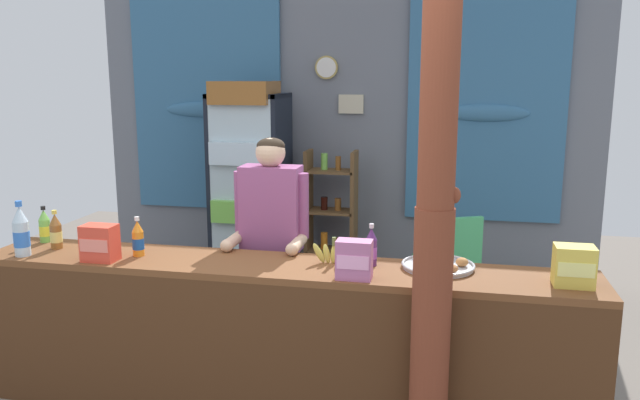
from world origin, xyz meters
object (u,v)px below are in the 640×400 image
object	(u,v)px
soda_bottle_lime_soda	(45,227)
snack_box_wafer	(354,260)
snack_box_crackers	(100,243)
stall_counter	(273,328)
banana_bunch	(334,253)
drink_fridge	(250,177)
soda_bottle_iced_tea	(56,232)
bottle_shelf_rack	(331,215)
plastic_lawn_chair	(450,258)
timber_post	(435,219)
soda_bottle_grape_soda	(371,248)
soda_bottle_orange_soda	(138,239)
soda_bottle_water	(21,233)
snack_box_instant_noodle	(574,266)
pastry_tray	(439,265)
shopkeeper	(271,229)

from	to	relation	value
soda_bottle_lime_soda	snack_box_wafer	xyz separation A→B (m)	(2.09, -0.34, 0.01)
soda_bottle_lime_soda	snack_box_crackers	distance (m)	0.66
stall_counter	banana_bunch	distance (m)	0.55
drink_fridge	soda_bottle_iced_tea	xyz separation A→B (m)	(-0.60, -2.08, -0.04)
snack_box_crackers	banana_bunch	world-z (taller)	snack_box_crackers
bottle_shelf_rack	plastic_lawn_chair	bearing A→B (deg)	-28.55
timber_post	bottle_shelf_rack	size ratio (longest dim) A/B	2.11
timber_post	soda_bottle_grape_soda	size ratio (longest dim) A/B	11.01
stall_counter	soda_bottle_iced_tea	xyz separation A→B (m)	(-1.45, 0.15, 0.45)
snack_box_crackers	snack_box_wafer	distance (m)	1.51
timber_post	soda_bottle_grape_soda	distance (m)	0.64
plastic_lawn_chair	soda_bottle_orange_soda	xyz separation A→B (m)	(-1.85, -1.77, 0.51)
soda_bottle_orange_soda	bottle_shelf_rack	bearing A→B (deg)	73.06
stall_counter	soda_bottle_iced_tea	world-z (taller)	soda_bottle_iced_tea
soda_bottle_orange_soda	soda_bottle_iced_tea	bearing A→B (deg)	175.63
plastic_lawn_chair	soda_bottle_water	world-z (taller)	soda_bottle_water
timber_post	snack_box_instant_noodle	world-z (taller)	timber_post
soda_bottle_iced_tea	snack_box_crackers	bearing A→B (deg)	-24.01
soda_bottle_lime_soda	banana_bunch	bearing A→B (deg)	-2.34
snack_box_crackers	pastry_tray	world-z (taller)	snack_box_crackers
bottle_shelf_rack	soda_bottle_water	xyz separation A→B (m)	(-1.41, -2.52, 0.38)
soda_bottle_grape_soda	pastry_tray	bearing A→B (deg)	3.50
pastry_tray	shopkeeper	bearing A→B (deg)	162.50
plastic_lawn_chair	soda_bottle_water	size ratio (longest dim) A/B	2.55
shopkeeper	soda_bottle_iced_tea	size ratio (longest dim) A/B	6.45
shopkeeper	snack_box_crackers	xyz separation A→B (m)	(-0.87, -0.60, 0.02)
drink_fridge	bottle_shelf_rack	size ratio (longest dim) A/B	1.50
timber_post	soda_bottle_iced_tea	world-z (taller)	timber_post
soda_bottle_orange_soda	banana_bunch	size ratio (longest dim) A/B	0.92
drink_fridge	plastic_lawn_chair	distance (m)	1.95
soda_bottle_iced_tea	snack_box_instant_noodle	world-z (taller)	soda_bottle_iced_tea
soda_bottle_grape_soda	drink_fridge	bearing A→B (deg)	124.38
snack_box_wafer	pastry_tray	world-z (taller)	snack_box_wafer
soda_bottle_iced_tea	snack_box_crackers	distance (m)	0.45
soda_bottle_orange_soda	soda_bottle_grape_soda	size ratio (longest dim) A/B	0.99
shopkeeper	soda_bottle_orange_soda	distance (m)	0.84
stall_counter	snack_box_crackers	world-z (taller)	snack_box_crackers
snack_box_crackers	plastic_lawn_chair	bearing A→B (deg)	43.38
snack_box_wafer	banana_bunch	world-z (taller)	snack_box_wafer
timber_post	shopkeeper	bearing A→B (deg)	142.88
timber_post	snack_box_wafer	world-z (taller)	timber_post
shopkeeper	banana_bunch	xyz separation A→B (m)	(0.48, -0.37, -0.03)
stall_counter	soda_bottle_lime_soda	size ratio (longest dim) A/B	15.14
plastic_lawn_chair	soda_bottle_iced_tea	distance (m)	3.03
timber_post	snack_box_wafer	xyz separation A→B (m)	(-0.42, 0.18, -0.28)
stall_counter	shopkeeper	distance (m)	0.73
drink_fridge	soda_bottle_water	bearing A→B (deg)	-107.15
plastic_lawn_chair	soda_bottle_orange_soda	distance (m)	2.61
soda_bottle_water	plastic_lawn_chair	bearing A→B (deg)	36.95
soda_bottle_water	soda_bottle_lime_soda	size ratio (longest dim) A/B	1.42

